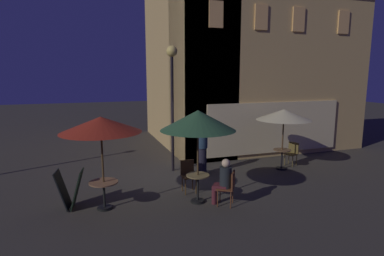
# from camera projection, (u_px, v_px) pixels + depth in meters

# --- Properties ---
(ground_plane) EXTENTS (60.00, 60.00, 0.00)m
(ground_plane) POSITION_uv_depth(u_px,v_px,m) (175.00, 178.00, 10.75)
(ground_plane) COLOR #3A362D
(cafe_building) EXTENTS (8.68, 7.61, 7.72)m
(cafe_building) POSITION_uv_depth(u_px,v_px,m) (229.00, 65.00, 14.73)
(cafe_building) COLOR tan
(cafe_building) RESTS_ON ground
(street_lamp_near_corner) EXTENTS (0.38, 0.38, 4.40)m
(street_lamp_near_corner) POSITION_uv_depth(u_px,v_px,m) (172.00, 78.00, 11.05)
(street_lamp_near_corner) COLOR black
(street_lamp_near_corner) RESTS_ON ground
(menu_sandwich_board) EXTENTS (0.75, 0.65, 1.00)m
(menu_sandwich_board) POSITION_uv_depth(u_px,v_px,m) (70.00, 189.00, 8.29)
(menu_sandwich_board) COLOR black
(menu_sandwich_board) RESTS_ON ground
(cafe_table_0) EXTENTS (0.63, 0.63, 0.78)m
(cafe_table_0) POSITION_uv_depth(u_px,v_px,m) (198.00, 184.00, 8.69)
(cafe_table_0) COLOR black
(cafe_table_0) RESTS_ON ground
(cafe_table_1) EXTENTS (0.74, 0.74, 0.73)m
(cafe_table_1) POSITION_uv_depth(u_px,v_px,m) (104.00, 189.00, 8.26)
(cafe_table_1) COLOR black
(cafe_table_1) RESTS_ON ground
(cafe_table_2) EXTENTS (0.63, 0.63, 0.74)m
(cafe_table_2) POSITION_uv_depth(u_px,v_px,m) (282.00, 156.00, 11.69)
(cafe_table_2) COLOR black
(cafe_table_2) RESTS_ON ground
(patio_umbrella_0) EXTENTS (2.00, 2.00, 2.53)m
(patio_umbrella_0) POSITION_uv_depth(u_px,v_px,m) (198.00, 121.00, 8.40)
(patio_umbrella_0) COLOR black
(patio_umbrella_0) RESTS_ON ground
(patio_umbrella_1) EXTENTS (2.03, 2.03, 2.42)m
(patio_umbrella_1) POSITION_uv_depth(u_px,v_px,m) (101.00, 125.00, 7.98)
(patio_umbrella_1) COLOR black
(patio_umbrella_1) RESTS_ON ground
(patio_umbrella_2) EXTENTS (1.97, 1.97, 2.21)m
(patio_umbrella_2) POSITION_uv_depth(u_px,v_px,m) (284.00, 115.00, 11.43)
(patio_umbrella_2) COLOR black
(patio_umbrella_2) RESTS_ON ground
(cafe_chair_0) EXTENTS (0.41, 0.41, 0.94)m
(cafe_chair_0) POSITION_uv_depth(u_px,v_px,m) (188.00, 173.00, 9.48)
(cafe_chair_0) COLOR brown
(cafe_chair_0) RESTS_ON ground
(cafe_chair_1) EXTENTS (0.60, 0.60, 0.93)m
(cafe_chair_1) POSITION_uv_depth(u_px,v_px,m) (229.00, 185.00, 8.46)
(cafe_chair_1) COLOR #5C301A
(cafe_chair_1) RESTS_ON ground
(cafe_chair_2) EXTENTS (0.54, 0.54, 0.87)m
(cafe_chair_2) POSITION_uv_depth(u_px,v_px,m) (292.00, 152.00, 12.24)
(cafe_chair_2) COLOR brown
(cafe_chair_2) RESTS_ON ground
(patron_seated_0) EXTENTS (0.51, 0.47, 1.27)m
(patron_seated_0) POSITION_uv_depth(u_px,v_px,m) (224.00, 179.00, 8.47)
(patron_seated_0) COLOR #531E25
(patron_seated_0) RESTS_ON ground
(patron_standing_1) EXTENTS (0.35, 0.35, 1.73)m
(patron_standing_1) POSITION_uv_depth(u_px,v_px,m) (202.00, 150.00, 11.03)
(patron_standing_1) COLOR black
(patron_standing_1) RESTS_ON ground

